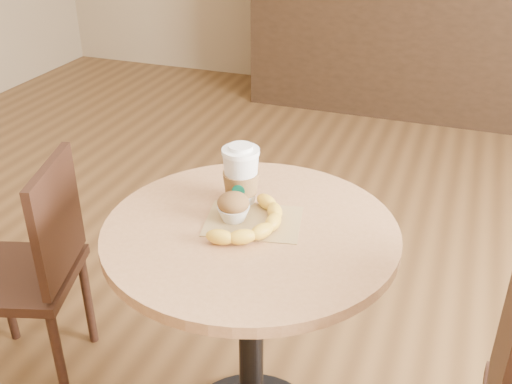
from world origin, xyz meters
TOP-DOWN VIEW (x-y plane):
  - cafe_table at (-0.06, 0.10)m, footprint 0.75×0.75m
  - chair_left at (-0.80, 0.12)m, footprint 0.44×0.44m
  - service_counter at (0.00, 3.18)m, footprint 2.30×0.65m
  - kraft_bag at (-0.06, 0.13)m, footprint 0.27×0.22m
  - coffee_cup at (-0.13, 0.22)m, footprint 0.10×0.10m
  - muffin at (-0.11, 0.12)m, footprint 0.08×0.08m
  - banana at (-0.05, 0.10)m, footprint 0.25×0.31m

SIDE VIEW (x-z plane):
  - chair_left at x=-0.80m, z-range 0.04..0.83m
  - service_counter at x=0.00m, z-range 0.00..1.04m
  - cafe_table at x=-0.06m, z-range 0.17..0.92m
  - kraft_bag at x=-0.06m, z-range 0.75..0.75m
  - banana at x=-0.05m, z-range 0.75..0.79m
  - muffin at x=-0.11m, z-range 0.75..0.83m
  - coffee_cup at x=-0.13m, z-range 0.74..0.91m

